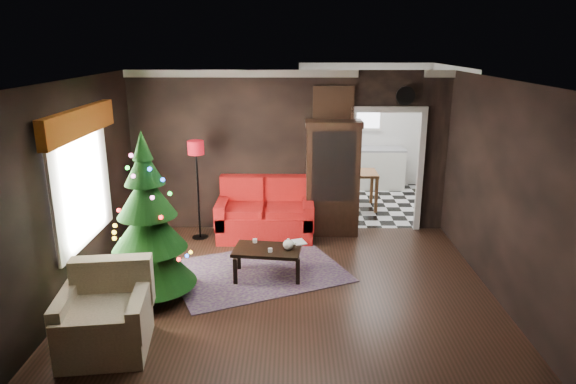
{
  "coord_description": "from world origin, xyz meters",
  "views": [
    {
      "loc": [
        0.07,
        -6.22,
        3.25
      ],
      "look_at": [
        0.0,
        0.9,
        1.15
      ],
      "focal_mm": 31.86,
      "sensor_mm": 36.0,
      "label": 1
    }
  ],
  "objects_px": {
    "loveseat": "(265,209)",
    "armchair": "(104,312)",
    "coffee_table": "(267,262)",
    "curio_cabinet": "(332,181)",
    "teapot": "(288,244)",
    "wall_clock": "(405,96)",
    "floor_lamp": "(198,191)",
    "kitchen_table": "(359,190)",
    "christmas_tree": "(148,222)"
  },
  "relations": [
    {
      "from": "loveseat",
      "to": "armchair",
      "type": "relative_size",
      "value": 1.78
    },
    {
      "from": "coffee_table",
      "to": "loveseat",
      "type": "bearing_deg",
      "value": 93.99
    },
    {
      "from": "curio_cabinet",
      "to": "armchair",
      "type": "relative_size",
      "value": 1.99
    },
    {
      "from": "loveseat",
      "to": "coffee_table",
      "type": "bearing_deg",
      "value": -86.01
    },
    {
      "from": "coffee_table",
      "to": "teapot",
      "type": "distance_m",
      "value": 0.42
    },
    {
      "from": "loveseat",
      "to": "coffee_table",
      "type": "height_order",
      "value": "loveseat"
    },
    {
      "from": "wall_clock",
      "to": "loveseat",
      "type": "bearing_deg",
      "value": -170.34
    },
    {
      "from": "floor_lamp",
      "to": "armchair",
      "type": "height_order",
      "value": "floor_lamp"
    },
    {
      "from": "teapot",
      "to": "kitchen_table",
      "type": "bearing_deg",
      "value": 66.78
    },
    {
      "from": "loveseat",
      "to": "teapot",
      "type": "height_order",
      "value": "loveseat"
    },
    {
      "from": "christmas_tree",
      "to": "kitchen_table",
      "type": "xyz_separation_m",
      "value": [
        3.17,
        3.81,
        -0.68
      ]
    },
    {
      "from": "curio_cabinet",
      "to": "teapot",
      "type": "xyz_separation_m",
      "value": [
        -0.74,
        -1.82,
        -0.43
      ]
    },
    {
      "from": "floor_lamp",
      "to": "teapot",
      "type": "height_order",
      "value": "floor_lamp"
    },
    {
      "from": "loveseat",
      "to": "coffee_table",
      "type": "distance_m",
      "value": 1.59
    },
    {
      "from": "floor_lamp",
      "to": "wall_clock",
      "type": "height_order",
      "value": "wall_clock"
    },
    {
      "from": "armchair",
      "to": "wall_clock",
      "type": "distance_m",
      "value": 5.77
    },
    {
      "from": "armchair",
      "to": "coffee_table",
      "type": "height_order",
      "value": "armchair"
    },
    {
      "from": "loveseat",
      "to": "kitchen_table",
      "type": "height_order",
      "value": "loveseat"
    },
    {
      "from": "armchair",
      "to": "coffee_table",
      "type": "relative_size",
      "value": 1.02
    },
    {
      "from": "floor_lamp",
      "to": "coffee_table",
      "type": "xyz_separation_m",
      "value": [
        1.24,
        -1.54,
        -0.61
      ]
    },
    {
      "from": "curio_cabinet",
      "to": "floor_lamp",
      "type": "height_order",
      "value": "curio_cabinet"
    },
    {
      "from": "loveseat",
      "to": "curio_cabinet",
      "type": "distance_m",
      "value": 1.25
    },
    {
      "from": "coffee_table",
      "to": "wall_clock",
      "type": "bearing_deg",
      "value": 41.23
    },
    {
      "from": "loveseat",
      "to": "coffee_table",
      "type": "xyz_separation_m",
      "value": [
        0.11,
        -1.56,
        -0.28
      ]
    },
    {
      "from": "christmas_tree",
      "to": "wall_clock",
      "type": "relative_size",
      "value": 6.84
    },
    {
      "from": "teapot",
      "to": "coffee_table",
      "type": "bearing_deg",
      "value": 173.49
    },
    {
      "from": "coffee_table",
      "to": "wall_clock",
      "type": "distance_m",
      "value": 3.68
    },
    {
      "from": "curio_cabinet",
      "to": "teapot",
      "type": "relative_size",
      "value": 11.3
    },
    {
      "from": "christmas_tree",
      "to": "armchair",
      "type": "xyz_separation_m",
      "value": [
        -0.19,
        -1.23,
        -0.59
      ]
    },
    {
      "from": "armchair",
      "to": "curio_cabinet",
      "type": "bearing_deg",
      "value": 45.63
    },
    {
      "from": "christmas_tree",
      "to": "teapot",
      "type": "height_order",
      "value": "christmas_tree"
    },
    {
      "from": "wall_clock",
      "to": "teapot",
      "type": "bearing_deg",
      "value": -134.21
    },
    {
      "from": "armchair",
      "to": "loveseat",
      "type": "bearing_deg",
      "value": 57.82
    },
    {
      "from": "loveseat",
      "to": "floor_lamp",
      "type": "relative_size",
      "value": 0.99
    },
    {
      "from": "curio_cabinet",
      "to": "armchair",
      "type": "bearing_deg",
      "value": -126.86
    },
    {
      "from": "christmas_tree",
      "to": "wall_clock",
      "type": "height_order",
      "value": "wall_clock"
    },
    {
      "from": "christmas_tree",
      "to": "floor_lamp",
      "type": "bearing_deg",
      "value": 83.59
    },
    {
      "from": "christmas_tree",
      "to": "teapot",
      "type": "relative_size",
      "value": 13.01
    },
    {
      "from": "coffee_table",
      "to": "teapot",
      "type": "relative_size",
      "value": 5.6
    },
    {
      "from": "wall_clock",
      "to": "kitchen_table",
      "type": "distance_m",
      "value": 2.43
    },
    {
      "from": "loveseat",
      "to": "armchair",
      "type": "bearing_deg",
      "value": -114.67
    },
    {
      "from": "teapot",
      "to": "wall_clock",
      "type": "bearing_deg",
      "value": 45.79
    },
    {
      "from": "loveseat",
      "to": "teapot",
      "type": "bearing_deg",
      "value": -75.71
    },
    {
      "from": "loveseat",
      "to": "teapot",
      "type": "xyz_separation_m",
      "value": [
        0.41,
        -1.6,
        0.02
      ]
    },
    {
      "from": "teapot",
      "to": "floor_lamp",
      "type": "bearing_deg",
      "value": 134.3
    },
    {
      "from": "coffee_table",
      "to": "kitchen_table",
      "type": "distance_m",
      "value": 3.63
    },
    {
      "from": "floor_lamp",
      "to": "wall_clock",
      "type": "bearing_deg",
      "value": 6.92
    },
    {
      "from": "wall_clock",
      "to": "christmas_tree",
      "type": "bearing_deg",
      "value": -145.43
    },
    {
      "from": "armchair",
      "to": "teapot",
      "type": "relative_size",
      "value": 5.69
    },
    {
      "from": "teapot",
      "to": "kitchen_table",
      "type": "distance_m",
      "value": 3.54
    }
  ]
}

